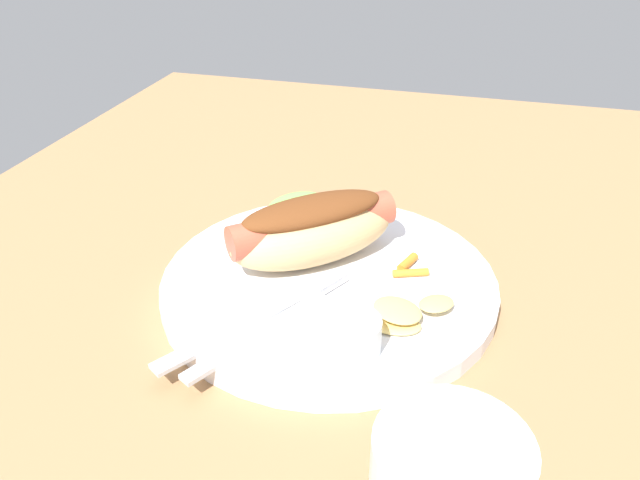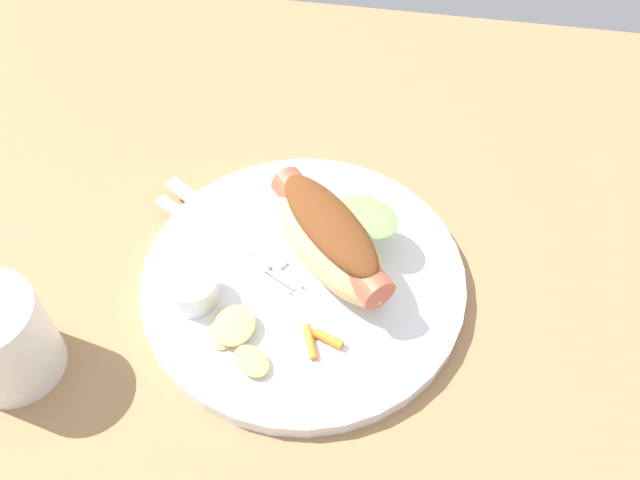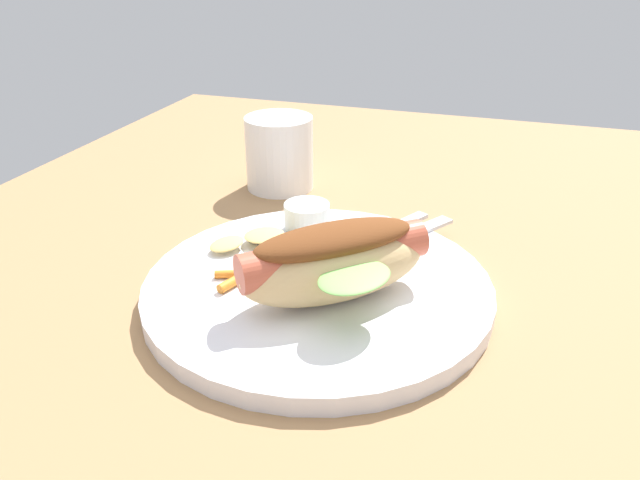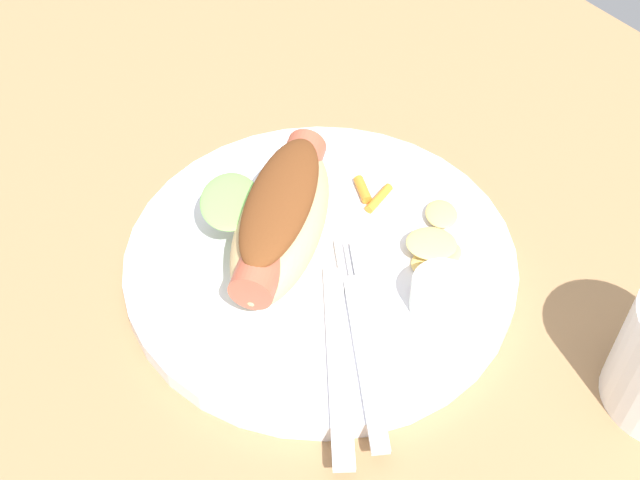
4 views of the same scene
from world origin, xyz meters
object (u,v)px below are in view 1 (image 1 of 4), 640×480
plate (326,283)px  sauce_ramekin (351,335)px  chips_pile (406,313)px  carrot_garnish (409,267)px  fork (272,327)px  hot_dog (313,228)px  knife (244,325)px

plate → sauce_ramekin: bearing=25.4°
chips_pile → carrot_garnish: bearing=-173.9°
sauce_ramekin → fork: size_ratio=0.29×
fork → carrot_garnish: carrot_garnish is taller
carrot_garnish → hot_dog: bearing=-86.6°
plate → carrot_garnish: (-2.60, 6.87, 1.18)cm
plate → knife: knife is taller
chips_pile → plate: bearing=-120.1°
hot_dog → chips_pile: 11.80cm
plate → hot_dog: hot_dog is taller
hot_dog → knife: hot_dog is taller
fork → chips_pile: size_ratio=2.19×
plate → knife: 9.66cm
chips_pile → knife: bearing=-70.9°
sauce_ramekin → knife: 8.71cm
chips_pile → hot_dog: bearing=-124.5°
carrot_garnish → plate: bearing=-69.3°
plate → sauce_ramekin: sauce_ramekin is taller
plate → carrot_garnish: 7.44cm
plate → chips_pile: bearing=59.9°
plate → fork: fork is taller
hot_dog → chips_pile: size_ratio=2.20×
knife → chips_pile: chips_pile is taller
knife → chips_pile: 12.69cm
sauce_ramekin → knife: sauce_ramekin is taller
knife → chips_pile: size_ratio=2.22×
plate → knife: size_ratio=1.85×
fork → knife: (0.24, -2.18, -0.02)cm
hot_dog → chips_pile: bearing=-76.0°
sauce_ramekin → chips_pile: 5.69cm
plate → sauce_ramekin: (8.96, 4.26, 2.15)cm
fork → hot_dog: bearing=27.0°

